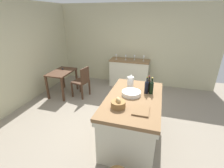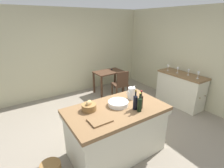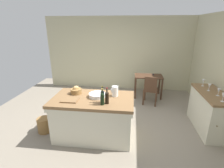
{
  "view_description": "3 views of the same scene",
  "coord_description": "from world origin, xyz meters",
  "px_view_note": "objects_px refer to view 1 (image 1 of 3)",
  "views": [
    {
      "loc": [
        -2.86,
        -0.84,
        2.26
      ],
      "look_at": [
        0.17,
        0.06,
        0.9
      ],
      "focal_mm": 26.13,
      "sensor_mm": 36.0,
      "label": 1
    },
    {
      "loc": [
        -1.67,
        -2.49,
        2.25
      ],
      "look_at": [
        0.14,
        0.29,
        0.98
      ],
      "focal_mm": 26.93,
      "sensor_mm": 36.0,
      "label": 2
    },
    {
      "loc": [
        0.49,
        -3.53,
        2.28
      ],
      "look_at": [
        0.03,
        0.27,
        0.94
      ],
      "focal_mm": 26.91,
      "sensor_mm": 36.0,
      "label": 3
    }
  ],
  "objects_px": {
    "island_table": "(133,117)",
    "wine_glass_right": "(116,56)",
    "side_cabinet": "(129,73)",
    "pitcher": "(130,82)",
    "wash_bowl": "(131,93)",
    "wine_bottle_dark": "(149,85)",
    "cutting_board": "(141,110)",
    "wine_bottle_green": "(152,87)",
    "bread_basket": "(118,104)",
    "wine_glass_far_left": "(144,57)",
    "wooden_chair": "(82,81)",
    "writing_desk": "(62,75)",
    "wine_glass_left": "(135,57)",
    "wine_bottle_amber": "(146,87)",
    "wine_glass_middle": "(126,56)"
  },
  "relations": [
    {
      "from": "cutting_board",
      "to": "wine_glass_middle",
      "type": "height_order",
      "value": "wine_glass_middle"
    },
    {
      "from": "wine_glass_left",
      "to": "wine_glass_right",
      "type": "xyz_separation_m",
      "value": [
        -0.09,
        0.59,
        0.01
      ]
    },
    {
      "from": "wine_glass_middle",
      "to": "pitcher",
      "type": "bearing_deg",
      "value": -165.25
    },
    {
      "from": "bread_basket",
      "to": "wine_glass_far_left",
      "type": "height_order",
      "value": "wine_glass_far_left"
    },
    {
      "from": "bread_basket",
      "to": "wine_bottle_amber",
      "type": "bearing_deg",
      "value": -30.14
    },
    {
      "from": "side_cabinet",
      "to": "writing_desk",
      "type": "distance_m",
      "value": 2.17
    },
    {
      "from": "wine_bottle_amber",
      "to": "wine_glass_middle",
      "type": "xyz_separation_m",
      "value": [
        2.26,
        0.88,
        -0.02
      ]
    },
    {
      "from": "wash_bowl",
      "to": "wine_bottle_dark",
      "type": "xyz_separation_m",
      "value": [
        0.25,
        -0.28,
        0.09
      ]
    },
    {
      "from": "writing_desk",
      "to": "wine_bottle_dark",
      "type": "distance_m",
      "value": 2.78
    },
    {
      "from": "cutting_board",
      "to": "wine_glass_far_left",
      "type": "relative_size",
      "value": 1.8
    },
    {
      "from": "wine_bottle_green",
      "to": "writing_desk",
      "type": "bearing_deg",
      "value": 67.83
    },
    {
      "from": "pitcher",
      "to": "wine_bottle_dark",
      "type": "xyz_separation_m",
      "value": [
        -0.11,
        -0.37,
        0.02
      ]
    },
    {
      "from": "wine_glass_middle",
      "to": "writing_desk",
      "type": "bearing_deg",
      "value": 125.48
    },
    {
      "from": "island_table",
      "to": "wine_bottle_green",
      "type": "bearing_deg",
      "value": -48.41
    },
    {
      "from": "wine_bottle_dark",
      "to": "wine_bottle_green",
      "type": "bearing_deg",
      "value": -142.18
    },
    {
      "from": "cutting_board",
      "to": "wine_bottle_dark",
      "type": "xyz_separation_m",
      "value": [
        0.74,
        -0.04,
        0.12
      ]
    },
    {
      "from": "wine_glass_left",
      "to": "wine_glass_right",
      "type": "bearing_deg",
      "value": 98.25
    },
    {
      "from": "wooden_chair",
      "to": "wine_bottle_amber",
      "type": "xyz_separation_m",
      "value": [
        -1.11,
        -1.9,
        0.54
      ]
    },
    {
      "from": "wine_bottle_green",
      "to": "wash_bowl",
      "type": "bearing_deg",
      "value": 116.24
    },
    {
      "from": "wooden_chair",
      "to": "pitcher",
      "type": "distance_m",
      "value": 1.88
    },
    {
      "from": "pitcher",
      "to": "cutting_board",
      "type": "height_order",
      "value": "pitcher"
    },
    {
      "from": "island_table",
      "to": "wine_glass_middle",
      "type": "xyz_separation_m",
      "value": [
        2.49,
        0.69,
        0.53
      ]
    },
    {
      "from": "cutting_board",
      "to": "wine_glass_right",
      "type": "relative_size",
      "value": 1.85
    },
    {
      "from": "cutting_board",
      "to": "pitcher",
      "type": "bearing_deg",
      "value": 21.19
    },
    {
      "from": "pitcher",
      "to": "island_table",
      "type": "bearing_deg",
      "value": -161.0
    },
    {
      "from": "wine_bottle_amber",
      "to": "pitcher",
      "type": "bearing_deg",
      "value": 59.22
    },
    {
      "from": "pitcher",
      "to": "wine_glass_right",
      "type": "xyz_separation_m",
      "value": [
        2.05,
        0.85,
        0.01
      ]
    },
    {
      "from": "side_cabinet",
      "to": "wine_glass_left",
      "type": "bearing_deg",
      "value": -77.34
    },
    {
      "from": "side_cabinet",
      "to": "wash_bowl",
      "type": "height_order",
      "value": "wash_bowl"
    },
    {
      "from": "cutting_board",
      "to": "wine_bottle_green",
      "type": "bearing_deg",
      "value": -8.57
    },
    {
      "from": "wine_bottle_green",
      "to": "cutting_board",
      "type": "bearing_deg",
      "value": 171.43
    },
    {
      "from": "island_table",
      "to": "wine_glass_right",
      "type": "relative_size",
      "value": 9.86
    },
    {
      "from": "island_table",
      "to": "side_cabinet",
      "type": "relative_size",
      "value": 1.27
    },
    {
      "from": "bread_basket",
      "to": "wine_glass_middle",
      "type": "bearing_deg",
      "value": 9.93
    },
    {
      "from": "wine_glass_right",
      "to": "wine_glass_left",
      "type": "bearing_deg",
      "value": -81.75
    },
    {
      "from": "wash_bowl",
      "to": "wine_glass_far_left",
      "type": "height_order",
      "value": "wine_glass_far_left"
    },
    {
      "from": "island_table",
      "to": "cutting_board",
      "type": "bearing_deg",
      "value": -156.58
    },
    {
      "from": "pitcher",
      "to": "wine_bottle_green",
      "type": "xyz_separation_m",
      "value": [
        -0.19,
        -0.43,
        0.02
      ]
    },
    {
      "from": "pitcher",
      "to": "cutting_board",
      "type": "distance_m",
      "value": 0.92
    },
    {
      "from": "wine_bottle_dark",
      "to": "wine_bottle_amber",
      "type": "height_order",
      "value": "wine_bottle_amber"
    },
    {
      "from": "side_cabinet",
      "to": "writing_desk",
      "type": "height_order",
      "value": "side_cabinet"
    },
    {
      "from": "writing_desk",
      "to": "bread_basket",
      "type": "xyz_separation_m",
      "value": [
        -1.72,
        -2.16,
        0.35
      ]
    },
    {
      "from": "writing_desk",
      "to": "wash_bowl",
      "type": "bearing_deg",
      "value": -118.47
    },
    {
      "from": "side_cabinet",
      "to": "wine_bottle_green",
      "type": "xyz_separation_m",
      "value": [
        -2.29,
        -0.84,
        0.57
      ]
    },
    {
      "from": "bread_basket",
      "to": "wine_glass_far_left",
      "type": "distance_m",
      "value": 2.93
    },
    {
      "from": "side_cabinet",
      "to": "wooden_chair",
      "type": "height_order",
      "value": "side_cabinet"
    },
    {
      "from": "writing_desk",
      "to": "wine_glass_left",
      "type": "distance_m",
      "value": 2.33
    },
    {
      "from": "pitcher",
      "to": "wash_bowl",
      "type": "height_order",
      "value": "pitcher"
    },
    {
      "from": "cutting_board",
      "to": "wine_bottle_green",
      "type": "relative_size",
      "value": 0.98
    },
    {
      "from": "side_cabinet",
      "to": "wine_glass_left",
      "type": "height_order",
      "value": "wine_glass_left"
    }
  ]
}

